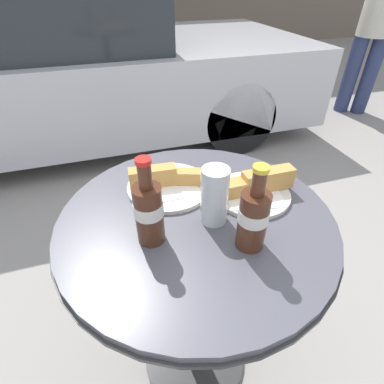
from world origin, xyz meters
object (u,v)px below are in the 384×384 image
drinking_glass (214,198)px  lunch_plate_far (254,188)px  lunch_plate_near (167,183)px  cola_bottle_right (149,211)px  pedestrian (378,20)px  parked_car (58,70)px  cola_bottle_left (253,217)px  bistro_table (196,264)px

drinking_glass → lunch_plate_far: (0.14, 0.06, -0.05)m
lunch_plate_far → drinking_glass: bearing=-156.5°
lunch_plate_near → drinking_glass: bearing=-64.6°
cola_bottle_right → lunch_plate_near: 0.21m
cola_bottle_right → pedestrian: bearing=38.4°
lunch_plate_far → parked_car: (-0.66, 2.33, -0.22)m
lunch_plate_far → cola_bottle_left: bearing=-119.6°
bistro_table → lunch_plate_near: bearing=107.0°
pedestrian → drinking_glass: bearing=-140.0°
cola_bottle_right → cola_bottle_left: bearing=-21.9°
bistro_table → cola_bottle_right: 0.31m
drinking_glass → parked_car: size_ratio=0.04×
drinking_glass → pedestrian: 3.17m
lunch_plate_far → pedestrian: pedestrian is taller
cola_bottle_right → drinking_glass: size_ratio=1.45×
lunch_plate_far → parked_car: bearing=105.7°
parked_car → bistro_table: bearing=-78.6°
cola_bottle_right → lunch_plate_near: bearing=66.1°
cola_bottle_left → parked_car: parked_car is taller
cola_bottle_left → pedestrian: 3.20m
drinking_glass → parked_car: (-0.51, 2.39, -0.26)m
bistro_table → parked_car: bearing=101.4°
bistro_table → cola_bottle_left: (0.09, -0.13, 0.28)m
cola_bottle_left → lunch_plate_near: bearing=115.3°
lunch_plate_near → pedestrian: pedestrian is taller
cola_bottle_left → lunch_plate_far: size_ratio=0.94×
cola_bottle_right → pedestrian: size_ratio=0.14×
bistro_table → cola_bottle_right: size_ratio=3.58×
drinking_glass → bistro_table: bearing=143.4°
cola_bottle_left → drinking_glass: size_ratio=1.41×
cola_bottle_right → pedestrian: pedestrian is taller
cola_bottle_left → cola_bottle_right: cola_bottle_right is taller
lunch_plate_near → lunch_plate_far: 0.25m
lunch_plate_near → parked_car: parked_car is taller
bistro_table → lunch_plate_far: lunch_plate_far is taller
cola_bottle_left → drinking_glass: bearing=115.1°
bistro_table → drinking_glass: bearing=-36.6°
cola_bottle_left → cola_bottle_right: bearing=158.1°
bistro_table → parked_car: 2.41m
cola_bottle_left → lunch_plate_far: 0.20m
cola_bottle_right → parked_car: size_ratio=0.05×
cola_bottle_right → drinking_glass: 0.16m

